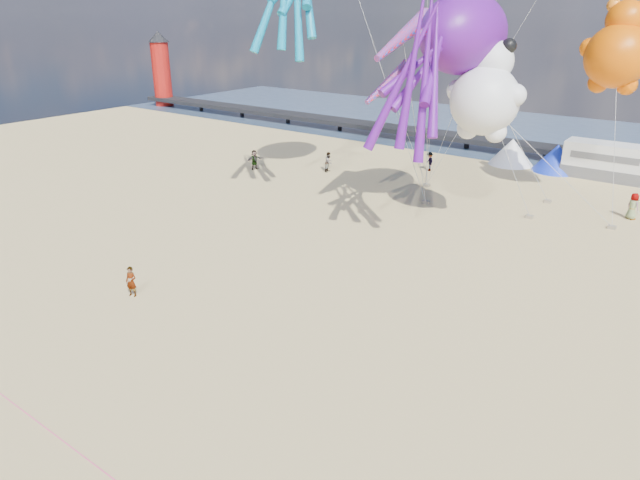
{
  "coord_description": "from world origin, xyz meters",
  "views": [
    {
      "loc": [
        14.55,
        -11.98,
        13.27
      ],
      "look_at": [
        1.23,
        6.0,
        4.23
      ],
      "focal_mm": 32.0,
      "sensor_mm": 36.0,
      "label": 1
    }
  ],
  "objects_px": {
    "tent_white": "(512,152)",
    "windsock_mid": "(454,13)",
    "beachgoer_4": "(254,160)",
    "kite_teddy_orange": "(617,56)",
    "sandbag_b": "(529,217)",
    "windsock_right": "(388,83)",
    "lighthouse": "(162,74)",
    "sandbag_e": "(426,185)",
    "beachgoer_0": "(633,206)",
    "kite_panda": "(485,100)",
    "sandbag_d": "(547,201)",
    "kite_octopus_purple": "(463,34)",
    "motorhome_0": "(606,161)",
    "beachgoer_1": "(329,162)",
    "beachgoer_2": "(429,161)",
    "sandbag_a": "(426,202)",
    "tent_blue": "(557,158)",
    "sandbag_c": "(612,227)",
    "standing_person": "(131,282)",
    "windsock_left": "(403,37)"
  },
  "relations": [
    {
      "from": "sandbag_d",
      "to": "windsock_right",
      "type": "bearing_deg",
      "value": -130.94
    },
    {
      "from": "kite_octopus_purple",
      "to": "windsock_mid",
      "type": "xyz_separation_m",
      "value": [
        -0.06,
        -1.46,
        1.18
      ]
    },
    {
      "from": "beachgoer_1",
      "to": "sandbag_c",
      "type": "distance_m",
      "value": 23.19
    },
    {
      "from": "tent_white",
      "to": "sandbag_d",
      "type": "xyz_separation_m",
      "value": [
        6.15,
        -9.57,
        -1.09
      ]
    },
    {
      "from": "tent_blue",
      "to": "kite_panda",
      "type": "relative_size",
      "value": 0.57
    },
    {
      "from": "motorhome_0",
      "to": "beachgoer_4",
      "type": "xyz_separation_m",
      "value": [
        -25.81,
        -15.45,
        -0.62
      ]
    },
    {
      "from": "sandbag_b",
      "to": "windsock_right",
      "type": "height_order",
      "value": "windsock_right"
    },
    {
      "from": "sandbag_b",
      "to": "sandbag_e",
      "type": "xyz_separation_m",
      "value": [
        -9.15,
        2.69,
        0.0
      ]
    },
    {
      "from": "sandbag_c",
      "to": "windsock_right",
      "type": "height_order",
      "value": "windsock_right"
    },
    {
      "from": "beachgoer_1",
      "to": "beachgoer_2",
      "type": "distance_m",
      "value": 8.94
    },
    {
      "from": "standing_person",
      "to": "sandbag_a",
      "type": "xyz_separation_m",
      "value": [
        5.09,
        21.97,
        -0.67
      ]
    },
    {
      "from": "sandbag_c",
      "to": "sandbag_e",
      "type": "distance_m",
      "value": 14.22
    },
    {
      "from": "sandbag_d",
      "to": "kite_octopus_purple",
      "type": "height_order",
      "value": "kite_octopus_purple"
    },
    {
      "from": "sandbag_b",
      "to": "windsock_right",
      "type": "xyz_separation_m",
      "value": [
        -8.45,
        -5.47,
        8.83
      ]
    },
    {
      "from": "tent_white",
      "to": "windsock_right",
      "type": "height_order",
      "value": "windsock_right"
    },
    {
      "from": "kite_octopus_purple",
      "to": "sandbag_a",
      "type": "bearing_deg",
      "value": 142.46
    },
    {
      "from": "sandbag_a",
      "to": "standing_person",
      "type": "bearing_deg",
      "value": -103.03
    },
    {
      "from": "motorhome_0",
      "to": "tent_white",
      "type": "height_order",
      "value": "motorhome_0"
    },
    {
      "from": "sandbag_b",
      "to": "windsock_mid",
      "type": "distance_m",
      "value": 14.76
    },
    {
      "from": "beachgoer_0",
      "to": "kite_teddy_orange",
      "type": "xyz_separation_m",
      "value": [
        -2.96,
        1.5,
        9.51
      ]
    },
    {
      "from": "tent_white",
      "to": "sandbag_d",
      "type": "height_order",
      "value": "tent_white"
    },
    {
      "from": "kite_teddy_orange",
      "to": "windsock_right",
      "type": "distance_m",
      "value": 15.67
    },
    {
      "from": "motorhome_0",
      "to": "kite_panda",
      "type": "distance_m",
      "value": 19.86
    },
    {
      "from": "beachgoer_4",
      "to": "kite_octopus_purple",
      "type": "bearing_deg",
      "value": -82.84
    },
    {
      "from": "tent_white",
      "to": "windsock_right",
      "type": "distance_m",
      "value": 20.91
    },
    {
      "from": "kite_octopus_purple",
      "to": "windsock_left",
      "type": "height_order",
      "value": "kite_octopus_purple"
    },
    {
      "from": "tent_white",
      "to": "windsock_mid",
      "type": "xyz_separation_m",
      "value": [
        1.81,
        -19.19,
        11.94
      ]
    },
    {
      "from": "beachgoer_4",
      "to": "sandbag_c",
      "type": "relative_size",
      "value": 3.51
    },
    {
      "from": "motorhome_0",
      "to": "kite_octopus_purple",
      "type": "bearing_deg",
      "value": -109.06
    },
    {
      "from": "kite_octopus_purple",
      "to": "windsock_left",
      "type": "xyz_separation_m",
      "value": [
        -2.63,
        -2.67,
        -0.13
      ]
    },
    {
      "from": "beachgoer_4",
      "to": "kite_teddy_orange",
      "type": "bearing_deg",
      "value": -61.25
    },
    {
      "from": "tent_white",
      "to": "windsock_mid",
      "type": "bearing_deg",
      "value": -84.62
    },
    {
      "from": "kite_panda",
      "to": "standing_person",
      "type": "bearing_deg",
      "value": -119.9
    },
    {
      "from": "windsock_mid",
      "to": "windsock_left",
      "type": "bearing_deg",
      "value": -132.15
    },
    {
      "from": "beachgoer_1",
      "to": "sandbag_e",
      "type": "relative_size",
      "value": 3.5
    },
    {
      "from": "motorhome_0",
      "to": "windsock_left",
      "type": "bearing_deg",
      "value": -113.23
    },
    {
      "from": "beachgoer_1",
      "to": "windsock_left",
      "type": "bearing_deg",
      "value": -136.67
    },
    {
      "from": "beachgoer_4",
      "to": "sandbag_a",
      "type": "bearing_deg",
      "value": -75.29
    },
    {
      "from": "kite_teddy_orange",
      "to": "windsock_left",
      "type": "bearing_deg",
      "value": -136.69
    },
    {
      "from": "kite_panda",
      "to": "windsock_right",
      "type": "bearing_deg",
      "value": -172.13
    },
    {
      "from": "lighthouse",
      "to": "sandbag_e",
      "type": "relative_size",
      "value": 18.0
    },
    {
      "from": "sandbag_a",
      "to": "windsock_left",
      "type": "distance_m",
      "value": 12.83
    },
    {
      "from": "beachgoer_2",
      "to": "sandbag_b",
      "type": "bearing_deg",
      "value": 10.94
    },
    {
      "from": "sandbag_e",
      "to": "windsock_right",
      "type": "xyz_separation_m",
      "value": [
        0.7,
        -8.16,
        8.83
      ]
    },
    {
      "from": "windsock_right",
      "to": "motorhome_0",
      "type": "bearing_deg",
      "value": 73.15
    },
    {
      "from": "motorhome_0",
      "to": "windsock_right",
      "type": "xyz_separation_m",
      "value": [
        -10.28,
        -19.29,
        7.44
      ]
    },
    {
      "from": "kite_panda",
      "to": "windsock_left",
      "type": "height_order",
      "value": "windsock_left"
    },
    {
      "from": "tent_white",
      "to": "beachgoer_2",
      "type": "relative_size",
      "value": 2.38
    },
    {
      "from": "beachgoer_2",
      "to": "sandbag_c",
      "type": "height_order",
      "value": "beachgoer_2"
    },
    {
      "from": "tent_white",
      "to": "sandbag_a",
      "type": "distance_m",
      "value": 15.25
    }
  ]
}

